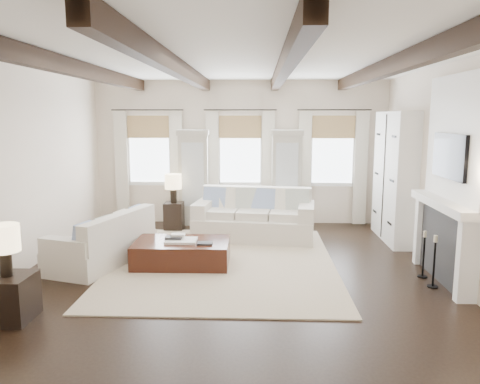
{
  "coord_description": "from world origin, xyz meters",
  "views": [
    {
      "loc": [
        0.4,
        -6.76,
        2.41
      ],
      "look_at": [
        0.1,
        1.01,
        1.15
      ],
      "focal_mm": 35.0,
      "sensor_mm": 36.0,
      "label": 1
    }
  ],
  "objects_px": {
    "sofa_left": "(106,243)",
    "ottoman": "(182,253)",
    "side_table_front": "(9,298)",
    "side_table_back": "(174,216)",
    "sofa_back": "(254,218)"
  },
  "relations": [
    {
      "from": "sofa_left",
      "to": "ottoman",
      "type": "xyz_separation_m",
      "value": [
        1.28,
        -0.06,
        -0.14
      ]
    },
    {
      "from": "side_table_front",
      "to": "side_table_back",
      "type": "relative_size",
      "value": 0.93
    },
    {
      "from": "sofa_left",
      "to": "side_table_front",
      "type": "distance_m",
      "value": 2.27
    },
    {
      "from": "sofa_left",
      "to": "side_table_front",
      "type": "relative_size",
      "value": 3.93
    },
    {
      "from": "side_table_back",
      "to": "sofa_left",
      "type": "bearing_deg",
      "value": -107.01
    },
    {
      "from": "ottoman",
      "to": "side_table_back",
      "type": "bearing_deg",
      "value": 102.54
    },
    {
      "from": "ottoman",
      "to": "sofa_back",
      "type": "bearing_deg",
      "value": 55.66
    },
    {
      "from": "ottoman",
      "to": "side_table_front",
      "type": "bearing_deg",
      "value": -129.08
    },
    {
      "from": "sofa_back",
      "to": "ottoman",
      "type": "xyz_separation_m",
      "value": [
        -1.17,
        -1.75,
        -0.21
      ]
    },
    {
      "from": "ottoman",
      "to": "side_table_front",
      "type": "distance_m",
      "value": 2.77
    },
    {
      "from": "side_table_front",
      "to": "sofa_left",
      "type": "bearing_deg",
      "value": 78.66
    },
    {
      "from": "ottoman",
      "to": "side_table_front",
      "type": "xyz_separation_m",
      "value": [
        -1.72,
        -2.16,
        0.07
      ]
    },
    {
      "from": "sofa_left",
      "to": "sofa_back",
      "type": "bearing_deg",
      "value": 34.57
    },
    {
      "from": "ottoman",
      "to": "side_table_front",
      "type": "relative_size",
      "value": 2.79
    },
    {
      "from": "sofa_back",
      "to": "side_table_back",
      "type": "height_order",
      "value": "sofa_back"
    }
  ]
}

